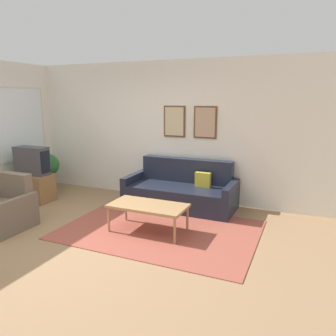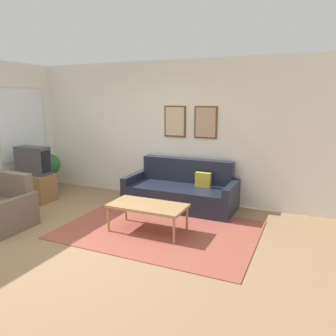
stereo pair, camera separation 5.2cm
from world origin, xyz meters
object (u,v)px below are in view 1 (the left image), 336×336
couch (181,191)px  armchair (3,211)px  coffee_table (148,207)px  potted_plant_tall (34,167)px  tv (32,161)px

couch → armchair: size_ratio=2.45×
coffee_table → potted_plant_tall: potted_plant_tall is taller
couch → armchair: couch is taller
couch → potted_plant_tall: size_ratio=2.17×
tv → potted_plant_tall: size_ratio=0.74×
armchair → potted_plant_tall: 1.75m
tv → coffee_table: bearing=-9.8°
potted_plant_tall → coffee_table: bearing=-13.9°
armchair → potted_plant_tall: size_ratio=0.88×
armchair → couch: bearing=22.8°
coffee_table → armchair: 2.27m
coffee_table → armchair: (-2.14, -0.76, -0.12)m
coffee_table → tv: 2.83m
couch → armchair: 3.00m
armchair → tv: bearing=95.4°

